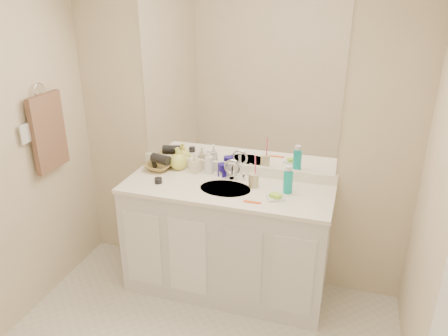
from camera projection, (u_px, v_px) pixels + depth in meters
wall_back at (237, 133)px, 3.25m from camera, size 2.60×0.02×2.40m
vanity_cabinet at (226, 241)px, 3.31m from camera, size 1.50×0.55×0.85m
countertop at (226, 189)px, 3.13m from camera, size 1.52×0.57×0.03m
backsplash at (236, 169)px, 3.34m from camera, size 1.52×0.03×0.08m
sink_basin at (225, 190)px, 3.12m from camera, size 0.37×0.37×0.02m
faucet at (232, 172)px, 3.25m from camera, size 0.02×0.02×0.11m
mirror at (237, 85)px, 3.10m from camera, size 1.48×0.01×1.20m
blue_mug at (222, 170)px, 3.30m from camera, size 0.07×0.07×0.10m
tan_cup at (254, 180)px, 3.12m from camera, size 0.09×0.09×0.10m
toothbrush at (255, 167)px, 3.08m from camera, size 0.01×0.04×0.19m
mouthwash_bottle at (288, 182)px, 3.02m from camera, size 0.09×0.09×0.16m
soap_dish at (275, 198)px, 2.95m from camera, size 0.14×0.13×0.01m
green_soap at (276, 196)px, 2.95m from camera, size 0.09×0.08×0.03m
orange_comb at (252, 202)px, 2.91m from camera, size 0.12×0.03×0.01m
dark_jar at (158, 181)px, 3.19m from camera, size 0.07×0.07×0.04m
soap_bottle_white at (209, 162)px, 3.33m from camera, size 0.10×0.10×0.19m
soap_bottle_cream at (195, 163)px, 3.35m from camera, size 0.09×0.09×0.15m
soap_bottle_yellow at (178, 158)px, 3.41m from camera, size 0.17×0.17×0.18m
wicker_basket at (159, 166)px, 3.42m from camera, size 0.24×0.24×0.05m
hair_dryer at (161, 159)px, 3.39m from camera, size 0.16×0.11×0.08m
towel_ring at (39, 90)px, 3.00m from camera, size 0.01×0.11×0.11m
hand_towel at (48, 132)px, 3.11m from camera, size 0.04×0.32×0.55m
switch_plate at (25, 134)px, 2.92m from camera, size 0.01×0.08×0.13m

